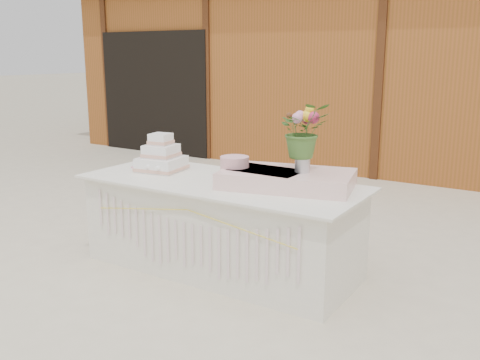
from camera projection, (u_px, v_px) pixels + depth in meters
name	position (u px, v px, depth m)	size (l,w,h in m)	color
ground	(221.00, 268.00, 4.60)	(80.00, 80.00, 0.00)	beige
barn	(417.00, 61.00, 9.16)	(12.60, 4.60, 3.30)	brown
cake_table	(221.00, 225.00, 4.51)	(2.40, 1.00, 0.77)	white
wedding_cake	(161.00, 158.00, 4.81)	(0.42, 0.42, 0.34)	white
pink_cake_stand	(235.00, 168.00, 4.36)	(0.30, 0.30, 0.22)	silver
satin_runner	(287.00, 179.00, 4.22)	(1.02, 0.59, 0.13)	beige
flower_vase	(303.00, 162.00, 4.15)	(0.12, 0.12, 0.16)	silver
bouquet	(304.00, 124.00, 4.08)	(0.39, 0.34, 0.43)	#3E6428
loose_flowers	(143.00, 164.00, 5.08)	(0.13, 0.32, 0.02)	pink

